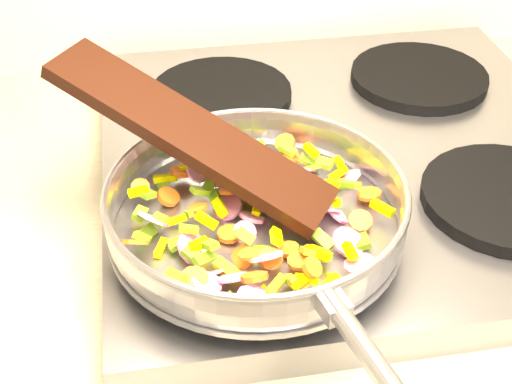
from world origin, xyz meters
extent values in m
cube|color=#939399|center=(-0.70, 1.67, 0.92)|extent=(0.60, 0.60, 0.04)
cylinder|color=black|center=(-0.84, 1.52, 0.95)|extent=(0.19, 0.19, 0.02)
cylinder|color=black|center=(-0.56, 1.52, 0.95)|extent=(0.19, 0.19, 0.02)
cylinder|color=black|center=(-0.84, 1.81, 0.95)|extent=(0.19, 0.19, 0.02)
cylinder|color=black|center=(-0.56, 1.81, 0.95)|extent=(0.19, 0.19, 0.02)
cylinder|color=#9E9EA5|center=(-0.84, 1.51, 0.96)|extent=(0.30, 0.30, 0.01)
torus|color=#9E9EA5|center=(-0.84, 1.51, 0.98)|extent=(0.34, 0.34, 0.05)
torus|color=#9E9EA5|center=(-0.84, 1.51, 1.01)|extent=(0.30, 0.30, 0.01)
cylinder|color=#9E9EA5|center=(-0.79, 1.28, 1.00)|extent=(0.06, 0.19, 0.02)
cube|color=#9E9EA5|center=(-0.81, 1.36, 1.00)|extent=(0.03, 0.03, 0.02)
cube|color=#6D9E19|center=(-0.89, 1.55, 0.98)|extent=(0.02, 0.02, 0.02)
cube|color=#6D9E19|center=(-0.79, 1.61, 0.98)|extent=(0.02, 0.02, 0.01)
cube|color=#6D9E19|center=(-0.74, 1.56, 0.97)|extent=(0.02, 0.02, 0.01)
cylinder|color=orange|center=(-0.82, 1.41, 0.98)|extent=(0.02, 0.02, 0.01)
cylinder|color=#DD156D|center=(-0.83, 1.54, 0.97)|extent=(0.03, 0.04, 0.02)
cylinder|color=#DD156D|center=(-0.87, 1.39, 0.98)|extent=(0.04, 0.04, 0.02)
cube|color=#F0E500|center=(-0.86, 1.40, 0.97)|extent=(0.02, 0.02, 0.01)
cube|color=#6D9E19|center=(-0.84, 1.59, 0.98)|extent=(0.02, 0.02, 0.02)
cube|color=#F0E500|center=(-0.74, 1.57, 0.97)|extent=(0.03, 0.02, 0.01)
cube|color=#6D9E19|center=(-0.75, 1.58, 0.98)|extent=(0.02, 0.02, 0.01)
cube|color=#6D9E19|center=(-0.90, 1.62, 0.97)|extent=(0.02, 0.02, 0.01)
cube|color=#F0E500|center=(-0.77, 1.43, 0.98)|extent=(0.01, 0.02, 0.01)
cylinder|color=#DD156D|center=(-0.76, 1.42, 0.98)|extent=(0.04, 0.04, 0.01)
cube|color=#6D9E19|center=(-0.77, 1.58, 0.97)|extent=(0.02, 0.01, 0.02)
cylinder|color=orange|center=(-0.87, 1.64, 0.97)|extent=(0.03, 0.03, 0.02)
cylinder|color=#DD156D|center=(-0.85, 1.61, 0.98)|extent=(0.03, 0.03, 0.01)
cube|color=#F0E500|center=(-0.92, 1.52, 0.97)|extent=(0.02, 0.01, 0.01)
cylinder|color=#DD156D|center=(-0.86, 1.50, 0.97)|extent=(0.04, 0.03, 0.03)
cylinder|color=orange|center=(-0.87, 1.57, 0.97)|extent=(0.03, 0.03, 0.01)
cylinder|color=orange|center=(-0.91, 1.42, 0.98)|extent=(0.03, 0.03, 0.01)
cylinder|color=#DD156D|center=(-0.84, 1.57, 0.98)|extent=(0.03, 0.04, 0.02)
cube|color=#F0E500|center=(-0.96, 1.56, 0.98)|extent=(0.02, 0.01, 0.01)
cube|color=#6D9E19|center=(-0.89, 1.40, 0.97)|extent=(0.02, 0.02, 0.02)
cube|color=#F0E500|center=(-0.83, 1.47, 0.98)|extent=(0.01, 0.03, 0.02)
cylinder|color=orange|center=(-0.86, 1.45, 0.98)|extent=(0.03, 0.03, 0.01)
cube|color=#F0E500|center=(-0.80, 1.40, 0.98)|extent=(0.03, 0.02, 0.01)
cube|color=#6D9E19|center=(-0.85, 1.47, 0.97)|extent=(0.03, 0.02, 0.02)
cylinder|color=orange|center=(-0.81, 1.42, 0.99)|extent=(0.02, 0.02, 0.02)
cylinder|color=orange|center=(-0.96, 1.57, 0.98)|extent=(0.03, 0.03, 0.02)
cube|color=#F0E500|center=(-0.80, 1.58, 0.97)|extent=(0.02, 0.02, 0.01)
cylinder|color=#DD156D|center=(-0.91, 1.48, 0.97)|extent=(0.04, 0.05, 0.04)
cube|color=#F0E500|center=(-0.77, 1.60, 0.99)|extent=(0.02, 0.02, 0.01)
cube|color=#6D9E19|center=(-0.86, 1.47, 0.98)|extent=(0.02, 0.02, 0.02)
cylinder|color=#DD156D|center=(-0.84, 1.62, 0.98)|extent=(0.03, 0.03, 0.02)
cylinder|color=orange|center=(-0.87, 1.49, 0.97)|extent=(0.03, 0.03, 0.01)
cube|color=#F0E500|center=(-0.76, 1.53, 0.99)|extent=(0.02, 0.02, 0.01)
cylinder|color=orange|center=(-0.84, 1.56, 0.98)|extent=(0.03, 0.04, 0.02)
cube|color=#F0E500|center=(-0.74, 1.58, 0.98)|extent=(0.01, 0.02, 0.01)
cube|color=#6D9E19|center=(-0.85, 1.56, 0.98)|extent=(0.02, 0.02, 0.02)
cylinder|color=#DD156D|center=(-0.95, 1.51, 0.98)|extent=(0.03, 0.04, 0.03)
cylinder|color=orange|center=(-0.79, 1.61, 0.97)|extent=(0.02, 0.02, 0.01)
cube|color=#F0E500|center=(-0.79, 1.44, 0.98)|extent=(0.02, 0.02, 0.01)
cylinder|color=#DD156D|center=(-0.76, 1.46, 0.97)|extent=(0.04, 0.03, 0.02)
cube|color=#F0E500|center=(-0.89, 1.50, 0.99)|extent=(0.02, 0.02, 0.02)
cube|color=#F0E500|center=(-0.84, 1.41, 0.98)|extent=(0.02, 0.02, 0.01)
cube|color=#6D9E19|center=(-0.96, 1.49, 0.98)|extent=(0.02, 0.02, 0.02)
cube|color=#F0E500|center=(-0.88, 1.44, 0.97)|extent=(0.02, 0.03, 0.02)
cube|color=#F0E500|center=(-0.72, 1.49, 0.98)|extent=(0.02, 0.03, 0.01)
cylinder|color=#DD156D|center=(-0.79, 1.57, 0.97)|extent=(0.03, 0.04, 0.03)
cube|color=#6D9E19|center=(-0.96, 1.52, 0.98)|extent=(0.02, 0.02, 0.01)
cylinder|color=orange|center=(-0.84, 1.44, 0.98)|extent=(0.03, 0.03, 0.01)
cylinder|color=orange|center=(-0.87, 1.62, 0.97)|extent=(0.03, 0.03, 0.02)
cube|color=#F0E500|center=(-0.82, 1.41, 0.98)|extent=(0.02, 0.02, 0.01)
cylinder|color=#DD156D|center=(-0.78, 1.59, 0.97)|extent=(0.04, 0.04, 0.02)
cube|color=#F0E500|center=(-0.76, 1.52, 0.97)|extent=(0.02, 0.02, 0.01)
cylinder|color=orange|center=(-0.87, 1.41, 0.96)|extent=(0.02, 0.03, 0.02)
cylinder|color=#DD156D|center=(-0.90, 1.44, 0.97)|extent=(0.04, 0.03, 0.03)
cylinder|color=#DD156D|center=(-0.87, 1.53, 0.97)|extent=(0.04, 0.04, 0.02)
cube|color=#F0E500|center=(-0.85, 1.55, 0.97)|extent=(0.02, 0.02, 0.01)
cube|color=#F0E500|center=(-0.91, 1.47, 0.98)|extent=(0.02, 0.02, 0.01)
cylinder|color=orange|center=(-0.72, 1.53, 0.97)|extent=(0.03, 0.03, 0.01)
cylinder|color=#DD156D|center=(-0.90, 1.42, 0.98)|extent=(0.04, 0.04, 0.01)
cube|color=#F0E500|center=(-0.82, 1.63, 0.97)|extent=(0.02, 0.02, 0.02)
cube|color=#6D9E19|center=(-0.90, 1.46, 0.99)|extent=(0.02, 0.02, 0.01)
cube|color=#6D9E19|center=(-0.79, 1.46, 0.97)|extent=(0.02, 0.03, 0.02)
cube|color=#6D9E19|center=(-0.83, 1.54, 0.97)|extent=(0.02, 0.02, 0.01)
cylinder|color=orange|center=(-0.79, 1.62, 0.97)|extent=(0.03, 0.03, 0.02)
cylinder|color=orange|center=(-0.82, 1.46, 0.97)|extent=(0.03, 0.03, 0.01)
cube|color=#6D9E19|center=(-0.77, 1.60, 0.97)|extent=(0.03, 0.02, 0.01)
cube|color=#6D9E19|center=(-0.87, 1.59, 0.98)|extent=(0.02, 0.02, 0.01)
cube|color=#6D9E19|center=(-0.74, 1.53, 0.98)|extent=(0.02, 0.02, 0.01)
cylinder|color=#DD156D|center=(-0.81, 1.58, 0.97)|extent=(0.03, 0.04, 0.03)
cylinder|color=orange|center=(-0.91, 1.60, 0.98)|extent=(0.03, 0.03, 0.01)
cube|color=#6D9E19|center=(-0.93, 1.43, 0.98)|extent=(0.02, 0.03, 0.02)
cylinder|color=orange|center=(-0.74, 1.49, 0.97)|extent=(0.03, 0.03, 0.02)
cylinder|color=#DD156D|center=(-0.77, 1.51, 0.97)|extent=(0.04, 0.03, 0.03)
cylinder|color=#DD156D|center=(-0.85, 1.58, 0.98)|extent=(0.03, 0.03, 0.02)
cube|color=#F0E500|center=(-0.85, 1.60, 0.97)|extent=(0.01, 0.02, 0.01)
cylinder|color=#DD156D|center=(-0.86, 1.60, 0.97)|extent=(0.03, 0.03, 0.02)
cube|color=#F0E500|center=(-0.81, 1.41, 0.97)|extent=(0.02, 0.02, 0.01)
cylinder|color=#DD156D|center=(-0.73, 1.57, 0.96)|extent=(0.04, 0.05, 0.03)
cube|color=#F0E500|center=(-0.79, 1.42, 0.97)|extent=(0.01, 0.02, 0.02)
cylinder|color=orange|center=(-0.81, 1.53, 0.98)|extent=(0.03, 0.03, 0.01)
cylinder|color=#DD156D|center=(-0.90, 1.58, 0.98)|extent=(0.03, 0.03, 0.02)
cube|color=#6D9E19|center=(-0.90, 1.52, 0.98)|extent=(0.02, 0.02, 0.01)
cylinder|color=orange|center=(-0.90, 1.53, 0.98)|extent=(0.03, 0.03, 0.01)
cube|color=#F0E500|center=(-0.93, 1.59, 0.97)|extent=(0.03, 0.01, 0.01)
cube|color=#F0E500|center=(-0.94, 1.49, 0.97)|extent=(0.02, 0.02, 0.01)
cube|color=#F0E500|center=(-0.90, 1.60, 0.98)|extent=(0.02, 0.01, 0.01)
cylinder|color=#DD156D|center=(-0.88, 1.43, 0.98)|extent=(0.05, 0.04, 0.03)
cylinder|color=orange|center=(-0.87, 1.46, 0.97)|extent=(0.03, 0.03, 0.02)
cube|color=#6D9E19|center=(-0.87, 1.59, 0.97)|extent=(0.03, 0.03, 0.02)
cube|color=#6D9E19|center=(-0.90, 1.46, 0.97)|extent=(0.03, 0.02, 0.02)
cylinder|color=orange|center=(-0.86, 1.41, 0.98)|extent=(0.03, 0.03, 0.02)
cylinder|color=#DD156D|center=(-0.87, 1.62, 0.98)|extent=(0.03, 0.03, 0.03)
cylinder|color=#DD156D|center=(-0.76, 1.51, 0.97)|extent=(0.03, 0.03, 0.02)
cube|color=#F0E500|center=(-0.84, 1.52, 0.98)|extent=(0.02, 0.02, 0.01)
cylinder|color=orange|center=(-0.79, 1.63, 0.98)|extent=(0.03, 0.03, 0.02)
cube|color=#6D9E19|center=(-0.85, 1.59, 0.98)|extent=(0.03, 0.02, 0.02)
cylinder|color=orange|center=(-0.96, 1.48, 0.98)|extent=(0.03, 0.02, 0.03)
cube|color=#6D9E19|center=(-0.84, 1.60, 0.98)|extent=(0.02, 0.02, 0.02)
cylinder|color=orange|center=(-0.93, 1.56, 0.97)|extent=(0.03, 0.03, 0.02)
cube|color=#6D9E19|center=(-0.92, 1.49, 0.97)|extent=(0.02, 0.02, 0.01)
cylinder|color=orange|center=(-0.81, 1.44, 0.97)|extent=(0.03, 0.03, 0.01)
cube|color=#6D9E19|center=(-0.84, 1.61, 0.97)|extent=(0.01, 0.03, 0.02)
cube|color=#6D9E19|center=(-0.81, 1.50, 0.98)|extent=(0.02, 0.02, 0.01)
cylinder|color=#DD156D|center=(-0.85, 1.44, 0.98)|extent=(0.04, 0.04, 0.03)
cylinder|color=orange|center=(-0.86, 1.55, 0.98)|extent=(0.03, 0.03, 0.02)
cube|color=#6D9E19|center=(-0.80, 1.44, 0.98)|extent=(0.02, 0.02, 0.02)
cylinder|color=#DD156D|center=(-0.85, 1.51, 0.97)|extent=(0.03, 0.04, 0.02)
cube|color=#6D9E19|center=(-0.94, 1.51, 0.98)|extent=(0.02, 0.02, 0.01)
cube|color=#6D9E19|center=(-0.91, 1.49, 0.98)|extent=(0.02, 0.01, 0.01)
cube|color=#F0E500|center=(-0.80, 1.44, 0.98)|extent=(0.03, 0.03, 0.01)
cylinder|color=#DD156D|center=(-0.86, 1.39, 0.98)|extent=(0.04, 0.04, 0.03)
cube|color=#6D9E19|center=(-0.95, 1.51, 0.97)|extent=(0.02, 0.02, 0.01)
cylinder|color=#DD156D|center=(-0.80, 1.53, 0.98)|extent=(0.04, 0.04, 0.01)
cube|color=#6D9E19|center=(-0.75, 1.46, 0.97)|extent=(0.02, 0.02, 0.01)
cube|color=#6D9E19|center=(-0.83, 1.41, 0.97)|extent=(0.02, 0.02, 0.01)
cube|color=#6D9E19|center=(-0.86, 1.58, 0.98)|extent=(0.02, 0.02, 0.01)
cube|color=#6D9E19|center=(-0.89, 1.56, 0.98)|extent=(0.02, 0.03, 0.01)
cylinder|color=orange|center=(-0.86, 1.63, 0.98)|extent=(0.03, 0.03, 0.02)
cube|color=#6D9E19|center=(-0.88, 1.54, 0.98)|extent=(0.02, 0.02, 0.02)
cube|color=#6D9E19|center=(-0.85, 1.62, 0.98)|extent=(0.02, 0.02, 0.01)
cube|color=#6D9E19|center=(-0.95, 1.56, 0.98)|extent=(0.02, 0.02, 0.01)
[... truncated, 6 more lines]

